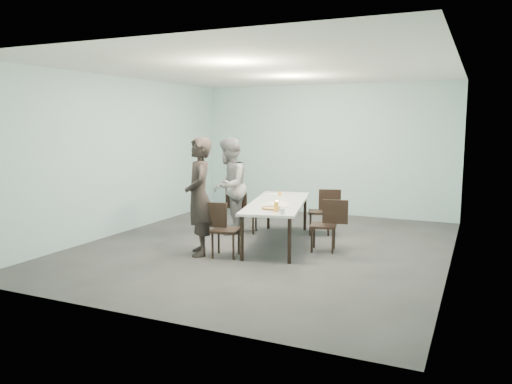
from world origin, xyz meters
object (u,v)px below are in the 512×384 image
at_px(table, 278,205).
at_px(chair_near_left, 221,226).
at_px(chair_far_right, 324,208).
at_px(chair_near_right, 328,222).
at_px(diner_far, 229,186).
at_px(pizza, 272,208).
at_px(chair_far_left, 242,207).
at_px(side_plate, 284,206).
at_px(beer_glass, 276,207).
at_px(diner_near, 199,197).
at_px(amber_tumbler, 280,193).
at_px(tealight, 277,202).
at_px(water_tumbler, 282,211).

relative_size(table, chair_near_left, 3.15).
xyz_separation_m(table, chair_far_right, (0.52, 1.07, -0.19)).
xyz_separation_m(chair_near_right, diner_far, (-2.14, 0.55, 0.42)).
bearing_deg(pizza, chair_far_left, 131.45).
bearing_deg(diner_far, chair_near_left, 9.60).
distance_m(pizza, side_plate, 0.34).
bearing_deg(beer_glass, chair_near_right, 52.10).
bearing_deg(diner_near, diner_far, 156.41).
xyz_separation_m(chair_far_right, diner_far, (-1.70, -0.66, 0.42)).
xyz_separation_m(diner_near, diner_far, (-0.30, 1.62, -0.03)).
bearing_deg(table, diner_near, -125.87).
bearing_deg(amber_tumbler, table, -71.11).
relative_size(diner_far, beer_glass, 12.30).
bearing_deg(amber_tumbler, tealight, -71.15).
distance_m(chair_near_left, chair_far_right, 2.46).
bearing_deg(amber_tumbler, pizza, -73.03).
distance_m(side_plate, amber_tumbler, 1.31).
height_order(table, pizza, pizza).
bearing_deg(diner_far, table, 57.22).
distance_m(chair_far_right, diner_far, 1.87).
distance_m(side_plate, beer_glass, 0.49).
height_order(water_tumbler, tealight, water_tumbler).
xyz_separation_m(chair_far_left, water_tumbler, (1.50, -1.66, 0.29)).
bearing_deg(side_plate, table, 123.72).
bearing_deg(beer_glass, pizza, 132.50).
height_order(chair_far_right, diner_far, diner_far).
bearing_deg(chair_near_right, chair_near_left, 23.61).
distance_m(chair_far_left, diner_far, 0.49).
relative_size(chair_far_left, pizza, 2.56).
relative_size(diner_far, amber_tumbler, 23.05).
bearing_deg(side_plate, amber_tumbler, 114.83).
bearing_deg(tealight, side_plate, -49.58).
relative_size(table, tealight, 48.89).
height_order(diner_near, pizza, diner_near).
relative_size(diner_near, pizza, 5.60).
bearing_deg(diner_near, chair_near_right, 86.01).
xyz_separation_m(chair_near_right, chair_far_right, (-0.44, 1.20, 0.00)).
distance_m(chair_far_right, tealight, 1.34).
distance_m(table, diner_near, 1.51).
height_order(chair_near_right, beer_glass, beer_glass).
bearing_deg(table, side_plate, -56.28).
bearing_deg(amber_tumbler, chair_near_right, -35.86).
height_order(chair_far_left, beer_glass, beer_glass).
bearing_deg(tealight, beer_glass, -68.93).
relative_size(chair_near_left, water_tumbler, 9.67).
bearing_deg(pizza, diner_near, -158.13).
relative_size(chair_far_right, diner_near, 0.46).
relative_size(chair_far_right, side_plate, 4.83).
bearing_deg(water_tumbler, table, 115.35).
height_order(table, amber_tumbler, amber_tumbler).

